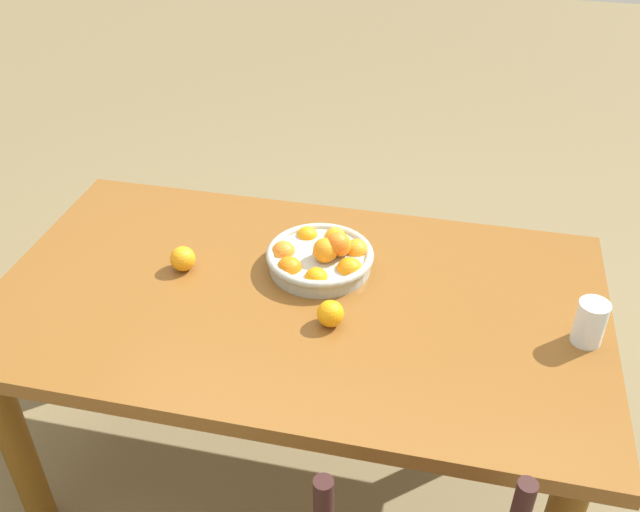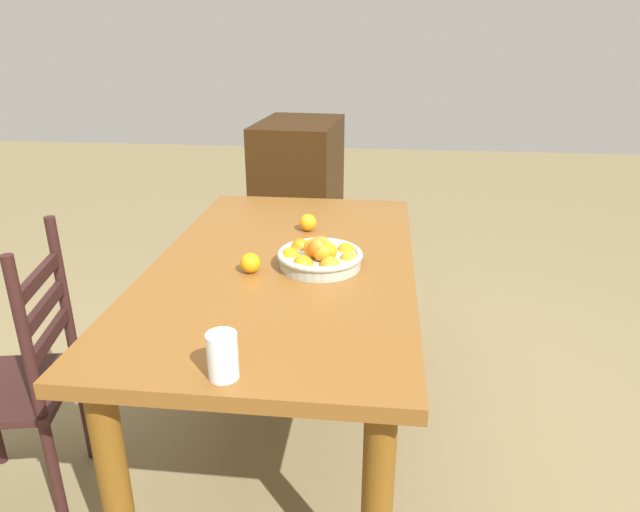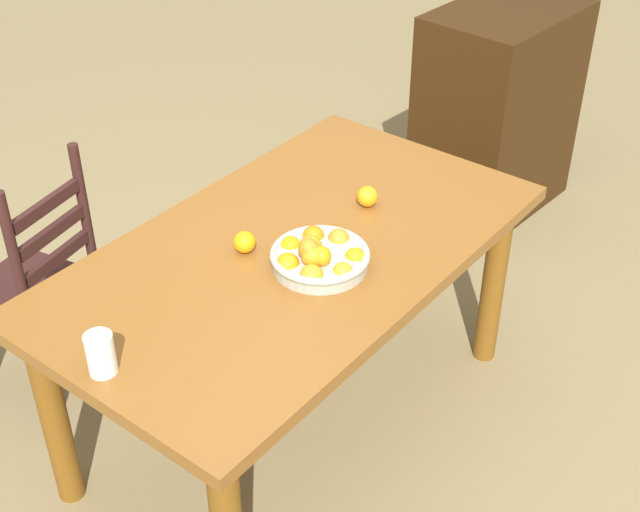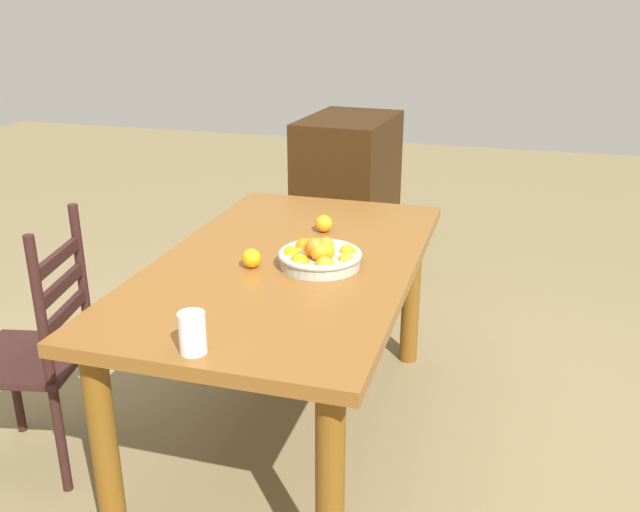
% 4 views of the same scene
% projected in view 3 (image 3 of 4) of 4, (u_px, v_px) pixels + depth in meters
% --- Properties ---
extents(ground_plane, '(12.00, 12.00, 0.00)m').
position_uv_depth(ground_plane, '(296.00, 417.00, 3.23)').
color(ground_plane, olive).
extents(dining_table, '(1.68, 0.95, 0.77)m').
position_uv_depth(dining_table, '(293.00, 274.00, 2.85)').
color(dining_table, brown).
rests_on(dining_table, ground).
extents(chair_near_window, '(0.47, 0.47, 0.99)m').
position_uv_depth(chair_near_window, '(37.00, 290.00, 3.10)').
color(chair_near_window, black).
rests_on(chair_near_window, ground).
extents(cabinet, '(0.78, 0.55, 1.00)m').
position_uv_depth(cabinet, '(497.00, 111.00, 4.19)').
color(cabinet, black).
rests_on(cabinet, ground).
extents(fruit_bowl, '(0.31, 0.31, 0.13)m').
position_uv_depth(fruit_bowl, '(319.00, 257.00, 2.67)').
color(fruit_bowl, '#A6AB9C').
rests_on(fruit_bowl, dining_table).
extents(orange_loose_0, '(0.07, 0.07, 0.07)m').
position_uv_depth(orange_loose_0, '(367.00, 196.00, 2.97)').
color(orange_loose_0, orange).
rests_on(orange_loose_0, dining_table).
extents(orange_loose_1, '(0.07, 0.07, 0.07)m').
position_uv_depth(orange_loose_1, '(245.00, 242.00, 2.74)').
color(orange_loose_1, orange).
rests_on(orange_loose_1, dining_table).
extents(drinking_glass, '(0.08, 0.08, 0.12)m').
position_uv_depth(drinking_glass, '(101.00, 354.00, 2.27)').
color(drinking_glass, silver).
rests_on(drinking_glass, dining_table).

